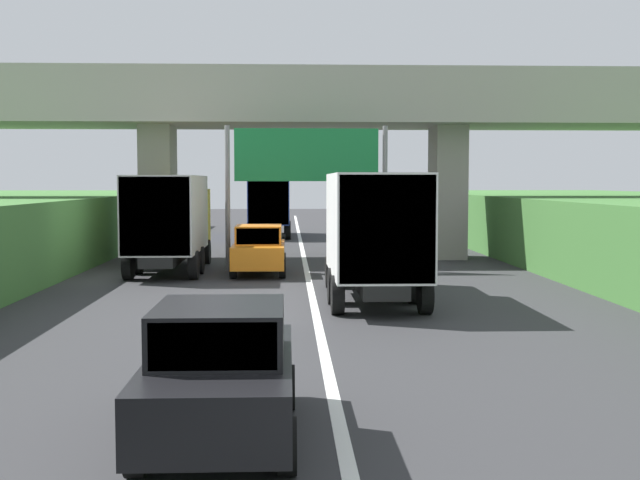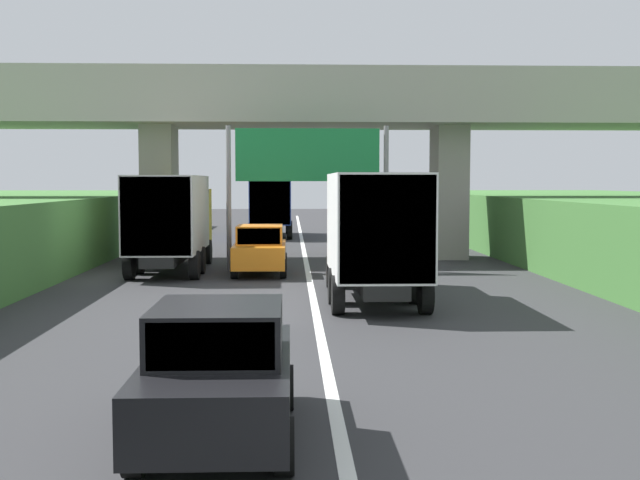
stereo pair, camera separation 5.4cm
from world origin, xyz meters
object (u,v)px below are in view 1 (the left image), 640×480
object	(u,v)px
overhead_highway_sign	(306,164)
truck_white	(372,230)
car_orange	(259,250)
car_black	(221,372)
truck_blue	(270,204)
truck_yellow	(170,218)

from	to	relation	value
overhead_highway_sign	truck_white	bearing A→B (deg)	-78.09
car_orange	car_black	bearing A→B (deg)	-89.45
car_orange	car_black	world-z (taller)	same
car_black	truck_white	bearing A→B (deg)	75.19
car_orange	truck_white	bearing A→B (deg)	-62.84
overhead_highway_sign	car_orange	distance (m)	3.64
truck_white	car_orange	distance (m)	7.27
truck_blue	car_black	distance (m)	37.48
overhead_highway_sign	car_black	size ratio (longest dim) A/B	1.43
truck_blue	car_black	xyz separation A→B (m)	(0.23, -37.46, -1.08)
truck_yellow	car_black	world-z (taller)	truck_yellow
truck_yellow	truck_white	xyz separation A→B (m)	(6.46, -7.21, 0.00)
truck_yellow	car_black	bearing A→B (deg)	-80.00
car_black	overhead_highway_sign	bearing A→B (deg)	85.52
truck_yellow	car_orange	bearing A→B (deg)	-14.34
truck_white	truck_blue	distance (m)	25.91
truck_white	car_orange	xyz separation A→B (m)	(-3.28, 6.40, -1.08)
truck_white	truck_blue	size ratio (longest dim) A/B	1.00
car_orange	overhead_highway_sign	bearing A→B (deg)	34.75
truck_yellow	overhead_highway_sign	bearing A→B (deg)	4.24
truck_white	car_black	world-z (taller)	truck_white
overhead_highway_sign	truck_blue	bearing A→B (deg)	95.49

